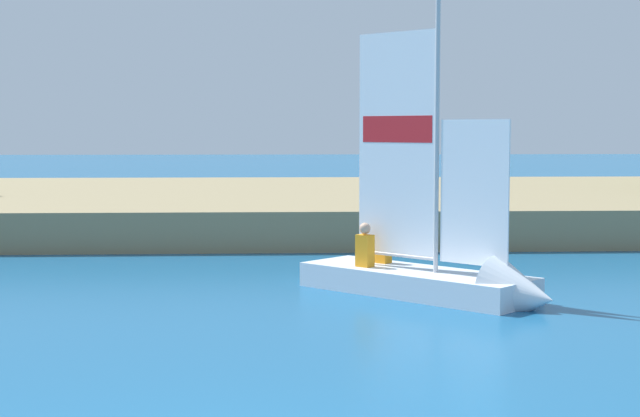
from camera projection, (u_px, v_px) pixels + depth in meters
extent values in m
cube|color=#897A56|center=(257.00, 205.00, 29.69)|extent=(80.00, 15.75, 0.94)
cube|color=silver|center=(415.00, 282.00, 16.46)|extent=(3.90, 3.90, 0.42)
cone|color=silver|center=(523.00, 296.00, 15.06)|extent=(1.59, 1.59, 1.20)
cylinder|color=#B7B7BC|center=(437.00, 134.00, 15.97)|extent=(0.08, 0.08, 4.63)
cube|color=white|center=(397.00, 143.00, 16.55)|extent=(1.19, 1.20, 3.80)
cube|color=red|center=(397.00, 129.00, 16.53)|extent=(1.08, 1.09, 0.46)
cube|color=white|center=(474.00, 192.00, 15.55)|extent=(0.93, 0.94, 2.35)
cylinder|color=#B7B7BC|center=(396.00, 255.00, 16.70)|extent=(1.22, 1.22, 0.06)
cube|color=orange|center=(365.00, 251.00, 16.79)|extent=(0.34, 0.34, 0.56)
sphere|color=tan|center=(365.00, 228.00, 16.76)|extent=(0.20, 0.20, 0.20)
cube|color=orange|center=(383.00, 249.00, 17.28)|extent=(0.34, 0.34, 0.52)
sphere|color=tan|center=(383.00, 228.00, 17.25)|extent=(0.20, 0.20, 0.20)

